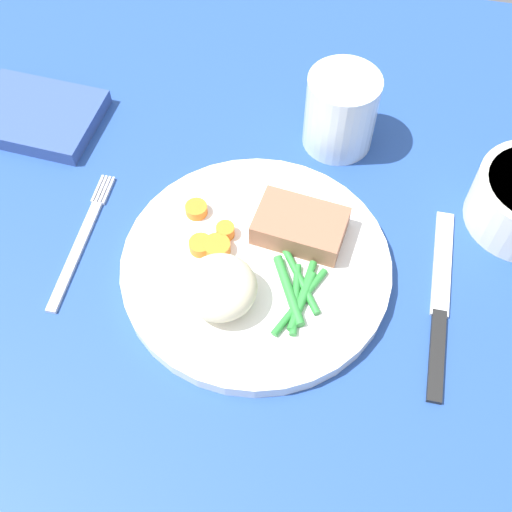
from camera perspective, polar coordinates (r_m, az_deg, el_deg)
The scene contains 10 objects.
dining_table at distance 64.54cm, azimuth -1.55°, elevation 0.42°, with size 120.00×90.00×2.00cm.
dinner_plate at distance 61.46cm, azimuth 0.00°, elevation -0.91°, with size 25.86×25.86×1.60cm, color white.
meat_portion at distance 61.68cm, azimuth 3.96°, elevation 2.70°, with size 8.55×5.58×2.54cm, color #936047.
mashed_potatoes at distance 56.87cm, azimuth -3.26°, elevation -2.80°, with size 6.69×6.68×4.44cm, color beige.
carrot_slices at distance 61.92cm, azimuth -4.13°, elevation 1.88°, with size 5.48×6.40×1.26cm.
green_beans at distance 58.73cm, azimuth 3.71°, elevation -3.28°, with size 5.30×9.90×0.90cm.
fork at distance 66.15cm, azimuth -15.31°, elevation 1.35°, with size 1.44×16.60×0.40cm.
knife at distance 62.45cm, azimuth 16.06°, elevation -4.20°, with size 1.70×20.50×0.64cm.
water_glass at distance 70.39cm, azimuth 7.51°, elevation 12.30°, with size 7.66×7.66×8.71cm.
napkin at distance 77.90cm, azimuth -18.94°, elevation 11.76°, with size 13.66×10.27×1.79cm, color #334C8C.
Camera 1 is at (8.91, -34.11, 55.06)cm, focal length 44.86 mm.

